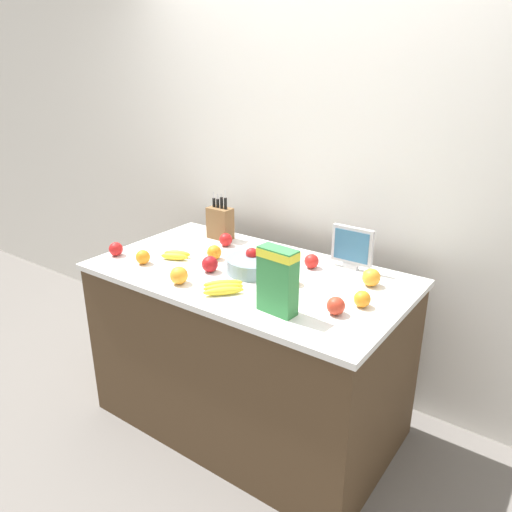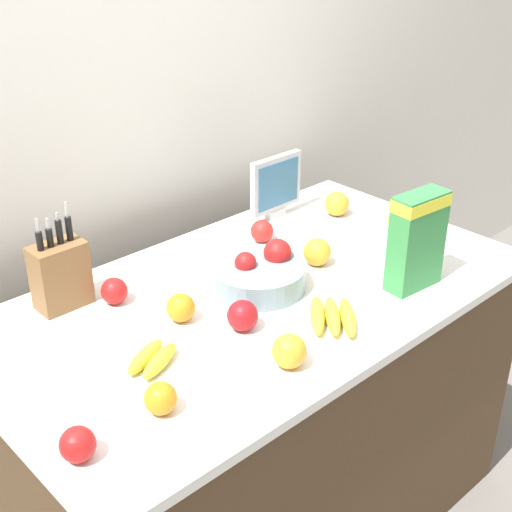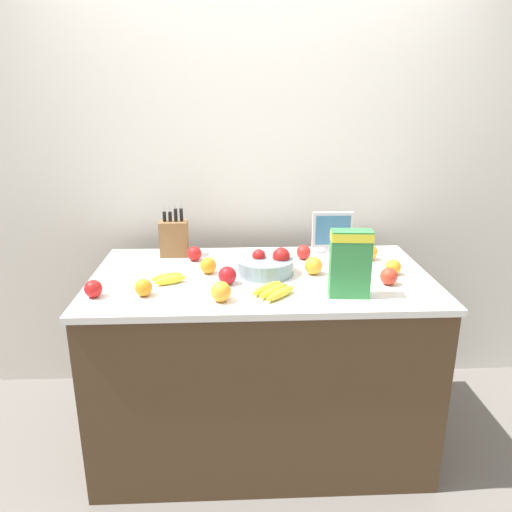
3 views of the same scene
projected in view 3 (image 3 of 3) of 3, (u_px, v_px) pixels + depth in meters
name	position (u px, v px, depth m)	size (l,w,h in m)	color
ground_plane	(260.00, 437.00, 2.67)	(14.00, 14.00, 0.00)	slate
wall_back	(255.00, 175.00, 2.90)	(9.00, 0.06, 2.60)	silver
counter	(261.00, 360.00, 2.53)	(1.61, 0.90, 0.92)	#4C3823
knife_block	(174.00, 238.00, 2.64)	(0.15, 0.09, 0.30)	brown
small_monitor	(332.00, 231.00, 2.69)	(0.22, 0.03, 0.22)	#B7B7BC
cereal_box	(350.00, 261.00, 2.09)	(0.18, 0.09, 0.29)	#338442
fruit_bowl	(266.00, 265.00, 2.40)	(0.28, 0.28, 0.13)	gray
banana_bunch_left	(169.00, 278.00, 2.29)	(0.17, 0.14, 0.04)	yellow
banana_bunch_right	(274.00, 291.00, 2.15)	(0.21, 0.22, 0.04)	yellow
apple_front	(194.00, 254.00, 2.58)	(0.08, 0.08, 0.08)	red
apple_leftmost	(93.00, 289.00, 2.12)	(0.08, 0.08, 0.08)	red
apple_by_knife_block	(227.00, 275.00, 2.26)	(0.08, 0.08, 0.08)	#A31419
apple_rightmost	(389.00, 276.00, 2.26)	(0.08, 0.08, 0.08)	red
apple_middle	(304.00, 252.00, 2.61)	(0.08, 0.08, 0.08)	red
orange_front_left	(208.00, 266.00, 2.40)	(0.08, 0.08, 0.08)	orange
orange_near_bowl	(313.00, 266.00, 2.38)	(0.09, 0.09, 0.09)	orange
orange_front_right	(393.00, 267.00, 2.38)	(0.07, 0.07, 0.07)	orange
orange_back_center	(144.00, 288.00, 2.13)	(0.08, 0.08, 0.08)	orange
orange_mid_right	(369.00, 252.00, 2.60)	(0.09, 0.09, 0.09)	orange
orange_by_cereal	(221.00, 292.00, 2.07)	(0.09, 0.09, 0.09)	orange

